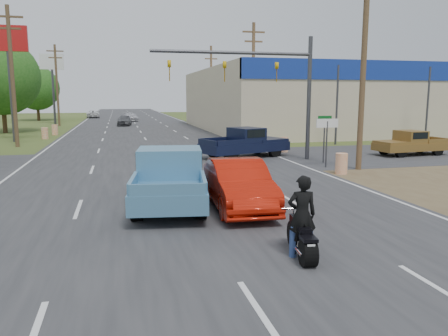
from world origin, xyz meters
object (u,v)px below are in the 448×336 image
object	(u,v)px
distant_car_silver	(131,117)
brown_pickup	(410,143)
red_convertible	(239,185)
rider	(302,219)
blue_pickup	(170,176)
distant_car_grey	(124,120)
distant_car_white	(93,114)
navy_pickup	(247,142)
motorcycle	(302,239)

from	to	relation	value
distant_car_silver	brown_pickup	bearing A→B (deg)	-77.67
red_convertible	distant_car_silver	xyz separation A→B (m)	(-1.92, 54.00, -0.16)
rider	brown_pickup	world-z (taller)	rider
blue_pickup	distant_car_silver	world-z (taller)	blue_pickup
blue_pickup	distant_car_grey	bearing A→B (deg)	99.11
distant_car_white	distant_car_grey	bearing A→B (deg)	99.16
red_convertible	distant_car_white	bearing A→B (deg)	99.96
navy_pickup	distant_car_grey	size ratio (longest dim) A/B	1.46
motorcycle	navy_pickup	xyz separation A→B (m)	(3.55, 16.43, 0.47)
distant_car_silver	rider	bearing A→B (deg)	-95.58
red_convertible	brown_pickup	size ratio (longest dim) A/B	1.00
blue_pickup	brown_pickup	world-z (taller)	blue_pickup
rider	blue_pickup	size ratio (longest dim) A/B	0.30
motorcycle	navy_pickup	size ratio (longest dim) A/B	0.34
brown_pickup	distant_car_white	xyz separation A→B (m)	(-22.00, 56.15, -0.14)
rider	navy_pickup	world-z (taller)	rider
distant_car_silver	navy_pickup	bearing A→B (deg)	-90.00
brown_pickup	distant_car_white	distance (m)	60.31
motorcycle	distant_car_white	world-z (taller)	distant_car_white
red_convertible	rider	bearing A→B (deg)	-84.30
navy_pickup	distant_car_white	distance (m)	55.90
navy_pickup	brown_pickup	size ratio (longest dim) A/B	1.20
red_convertible	distant_car_grey	bearing A→B (deg)	97.03
brown_pickup	distant_car_white	world-z (taller)	brown_pickup
motorcycle	blue_pickup	distance (m)	6.19
rider	brown_pickup	xyz separation A→B (m)	(13.77, 14.88, -0.12)
motorcycle	blue_pickup	world-z (taller)	blue_pickup
distant_car_grey	motorcycle	bearing A→B (deg)	-80.22
navy_pickup	distant_car_white	bearing A→B (deg)	171.90
motorcycle	distant_car_grey	xyz separation A→B (m)	(-3.22, 48.18, 0.24)
blue_pickup	distant_car_grey	world-z (taller)	blue_pickup
navy_pickup	red_convertible	bearing A→B (deg)	-37.96
blue_pickup	distant_car_grey	size ratio (longest dim) A/B	1.53
distant_car_grey	brown_pickup	bearing A→B (deg)	-56.97
brown_pickup	distant_car_grey	bearing A→B (deg)	21.59
red_convertible	brown_pickup	bearing A→B (deg)	39.40
rider	distant_car_silver	distance (m)	58.64
motorcycle	navy_pickup	distance (m)	16.81
distant_car_grey	distant_car_silver	xyz separation A→B (m)	(1.09, 10.46, -0.05)
navy_pickup	distant_car_grey	xyz separation A→B (m)	(-6.77, 31.75, -0.23)
red_convertible	brown_pickup	xyz separation A→B (m)	(13.98, 10.28, -0.01)
rider	distant_car_silver	xyz separation A→B (m)	(-2.14, 58.60, -0.27)
rider	distant_car_white	distance (m)	71.51
distant_car_grey	distant_car_silver	size ratio (longest dim) A/B	0.92
rider	brown_pickup	bearing A→B (deg)	-125.19
blue_pickup	motorcycle	bearing A→B (deg)	-60.12
blue_pickup	distant_car_silver	size ratio (longest dim) A/B	1.40
brown_pickup	distant_car_silver	xyz separation A→B (m)	(-15.91, 43.72, -0.15)
distant_car_white	distant_car_silver	bearing A→B (deg)	112.94
motorcycle	rider	distance (m)	0.46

